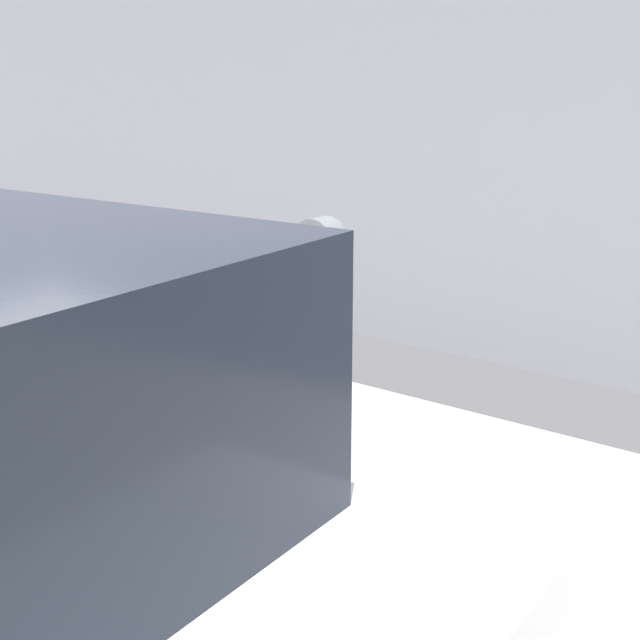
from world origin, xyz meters
TOP-DOWN VIEW (x-y plane):
  - sidewalk at (0.00, 2.20)m, footprint 24.00×2.80m
  - building_facade at (0.00, 5.04)m, footprint 24.00×0.30m
  - parking_meter at (0.34, 1.23)m, footprint 0.19×0.13m

SIDE VIEW (x-z plane):
  - sidewalk at x=0.00m, z-range 0.00..0.11m
  - parking_meter at x=0.34m, z-range 0.41..2.03m
  - building_facade at x=0.00m, z-range 0.00..5.25m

